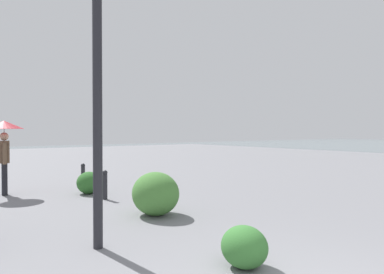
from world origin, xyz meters
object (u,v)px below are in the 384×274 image
bollard_near (105,184)px  bollard_mid (83,175)px  lamppost (97,63)px  pedestrian (4,136)px

bollard_near → bollard_mid: bearing=-5.1°
bollard_near → bollard_mid: size_ratio=1.00×
lamppost → pedestrian: bearing=4.2°
lamppost → pedestrian: 5.74m
bollard_near → bollard_mid: same height
lamppost → bollard_near: lamppost is taller
pedestrian → bollard_mid: size_ratio=2.71×
lamppost → pedestrian: (5.61, 0.41, -1.15)m
bollard_near → bollard_mid: 2.15m
pedestrian → bollard_mid: pedestrian is taller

